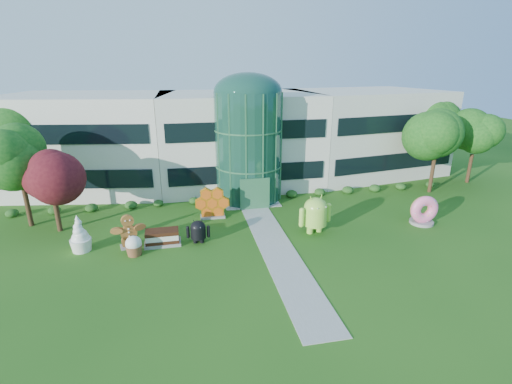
{
  "coord_description": "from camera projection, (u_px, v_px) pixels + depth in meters",
  "views": [
    {
      "loc": [
        -6.0,
        -20.82,
        12.02
      ],
      "look_at": [
        -0.5,
        6.0,
        2.6
      ],
      "focal_mm": 26.0,
      "sensor_mm": 36.0,
      "label": 1
    }
  ],
  "objects": [
    {
      "name": "walkway",
      "position": [
        274.0,
        244.0,
        26.18
      ],
      "size": [
        2.4,
        20.0,
        0.04
      ],
      "primitive_type": "cube",
      "color": "#9E9E93",
      "rests_on": "ground"
    },
    {
      "name": "android_black",
      "position": [
        198.0,
        230.0,
        26.11
      ],
      "size": [
        1.85,
        1.36,
        1.96
      ],
      "primitive_type": null,
      "rotation": [
        0.0,
        0.0,
        -0.12
      ],
      "color": "black",
      "rests_on": "ground"
    },
    {
      "name": "ice_cream_sandwich",
      "position": [
        162.0,
        237.0,
        25.97
      ],
      "size": [
        2.52,
        1.28,
        1.11
      ],
      "primitive_type": null,
      "rotation": [
        0.0,
        0.0,
        0.01
      ],
      "color": "black",
      "rests_on": "ground"
    },
    {
      "name": "ground",
      "position": [
        282.0,
        258.0,
        24.34
      ],
      "size": [
        140.0,
        140.0,
        0.0
      ],
      "primitive_type": "plane",
      "color": "#215114",
      "rests_on": "ground"
    },
    {
      "name": "donut",
      "position": [
        423.0,
        210.0,
        29.25
      ],
      "size": [
        2.35,
        1.22,
        2.38
      ],
      "primitive_type": null,
      "rotation": [
        0.0,
        0.0,
        -0.05
      ],
      "color": "pink",
      "rests_on": "ground"
    },
    {
      "name": "froyo",
      "position": [
        79.0,
        233.0,
        24.88
      ],
      "size": [
        1.99,
        1.99,
        2.57
      ],
      "primitive_type": null,
      "rotation": [
        0.0,
        0.0,
        0.43
      ],
      "color": "white",
      "rests_on": "ground"
    },
    {
      "name": "trees_backdrop",
      "position": [
        246.0,
        152.0,
        35.01
      ],
      "size": [
        52.0,
        8.0,
        8.4
      ],
      "primitive_type": null,
      "color": "#124914",
      "rests_on": "ground"
    },
    {
      "name": "gingerbread",
      "position": [
        129.0,
        231.0,
        25.49
      ],
      "size": [
        2.77,
        1.6,
        2.4
      ],
      "primitive_type": null,
      "rotation": [
        0.0,
        0.0,
        0.25
      ],
      "color": "brown",
      "rests_on": "ground"
    },
    {
      "name": "cupcake",
      "position": [
        134.0,
        246.0,
        24.51
      ],
      "size": [
        1.44,
        1.44,
        1.37
      ],
      "primitive_type": null,
      "rotation": [
        0.0,
        0.0,
        0.32
      ],
      "color": "white",
      "rests_on": "ground"
    },
    {
      "name": "tree_red",
      "position": [
        53.0,
        194.0,
        27.37
      ],
      "size": [
        4.0,
        4.0,
        6.0
      ],
      "primitive_type": null,
      "color": "#3F0C14",
      "rests_on": "ground"
    },
    {
      "name": "atrium",
      "position": [
        248.0,
        147.0,
        33.86
      ],
      "size": [
        6.0,
        6.0,
        9.8
      ],
      "primitive_type": "cylinder",
      "color": "#194738",
      "rests_on": "ground"
    },
    {
      "name": "honeycomb",
      "position": [
        212.0,
        204.0,
        30.45
      ],
      "size": [
        3.0,
        1.14,
        2.34
      ],
      "primitive_type": null,
      "rotation": [
        0.0,
        0.0,
        -0.03
      ],
      "color": "orange",
      "rests_on": "ground"
    },
    {
      "name": "android_green",
      "position": [
        315.0,
        212.0,
        27.58
      ],
      "size": [
        3.2,
        2.48,
        3.23
      ],
      "primitive_type": null,
      "rotation": [
        0.0,
        0.0,
        0.22
      ],
      "color": "#9FDE47",
      "rests_on": "ground"
    },
    {
      "name": "building",
      "position": [
        238.0,
        138.0,
        39.5
      ],
      "size": [
        46.0,
        15.0,
        9.3
      ],
      "primitive_type": null,
      "color": "beige",
      "rests_on": "ground"
    }
  ]
}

